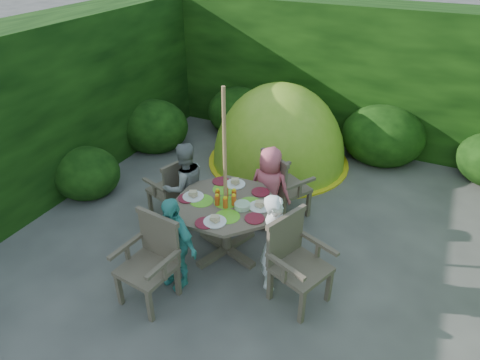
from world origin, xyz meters
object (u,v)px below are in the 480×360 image
at_px(patio_table, 226,210).
at_px(garden_chair_left, 173,187).
at_px(child_front, 174,243).
at_px(child_back, 269,189).
at_px(dome_tent, 278,162).
at_px(garden_chair_right, 295,259).
at_px(child_right, 275,242).
at_px(child_left, 185,186).
at_px(parasol_pole, 225,178).
at_px(garden_chair_back, 282,185).
at_px(garden_chair_front, 151,259).

xyz_separation_m(patio_table, garden_chair_left, (-1.04, 0.37, -0.16)).
xyz_separation_m(patio_table, child_front, (-0.27, -0.75, -0.05)).
distance_m(child_back, dome_tent, 1.96).
height_order(garden_chair_right, child_back, child_back).
relative_size(patio_table, child_front, 1.41).
bearing_deg(child_right, child_front, 119.72).
relative_size(garden_chair_right, child_front, 0.84).
height_order(garden_chair_left, child_left, child_left).
xyz_separation_m(garden_chair_left, child_front, (0.77, -1.13, 0.11)).
bearing_deg(parasol_pole, patio_table, -6.88).
height_order(garden_chair_left, garden_chair_back, garden_chair_back).
bearing_deg(child_back, parasol_pole, 71.47).
bearing_deg(garden_chair_right, child_right, 92.89).
xyz_separation_m(garden_chair_right, garden_chair_back, (-0.68, 1.40, -0.01)).
distance_m(garden_chair_front, child_front, 0.30).
xyz_separation_m(child_left, dome_tent, (0.48, 2.27, -0.63)).
xyz_separation_m(garden_chair_back, child_front, (-0.62, -1.79, 0.07)).
distance_m(garden_chair_front, dome_tent, 3.60).
height_order(garden_chair_left, garden_chair_front, garden_chair_front).
height_order(garden_chair_left, dome_tent, dome_tent).
height_order(parasol_pole, dome_tent, parasol_pole).
bearing_deg(garden_chair_back, garden_chair_front, 101.89).
bearing_deg(dome_tent, garden_chair_right, -69.83).
distance_m(garden_chair_left, dome_tent, 2.34).
bearing_deg(parasol_pole, garden_chair_front, -110.67).
bearing_deg(garden_chair_left, child_left, 87.59).
relative_size(parasol_pole, garden_chair_right, 2.22).
relative_size(garden_chair_right, garden_chair_front, 1.02).
bearing_deg(patio_table, garden_chair_front, -110.90).
distance_m(garden_chair_back, garden_chair_front, 2.19).
relative_size(patio_table, garden_chair_right, 1.67).
height_order(child_left, child_back, child_left).
height_order(garden_chair_right, garden_chair_front, garden_chair_right).
bearing_deg(garden_chair_right, child_back, 56.11).
height_order(garden_chair_back, child_right, child_right).
height_order(child_left, child_front, child_left).
xyz_separation_m(patio_table, garden_chair_back, (0.35, 1.04, -0.11)).
bearing_deg(parasol_pole, child_back, 70.32).
relative_size(parasol_pole, child_back, 1.85).
relative_size(parasol_pole, dome_tent, 0.78).
distance_m(child_right, child_back, 1.13).
relative_size(patio_table, child_right, 1.38).
relative_size(parasol_pole, child_front, 1.87).
height_order(parasol_pole, child_back, parasol_pole).
relative_size(child_front, dome_tent, 0.42).
height_order(garden_chair_left, child_right, child_right).
relative_size(garden_chair_left, dome_tent, 0.32).
xyz_separation_m(patio_table, garden_chair_right, (1.02, -0.36, -0.11)).
bearing_deg(child_left, dome_tent, -157.08).
relative_size(child_left, child_back, 1.05).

